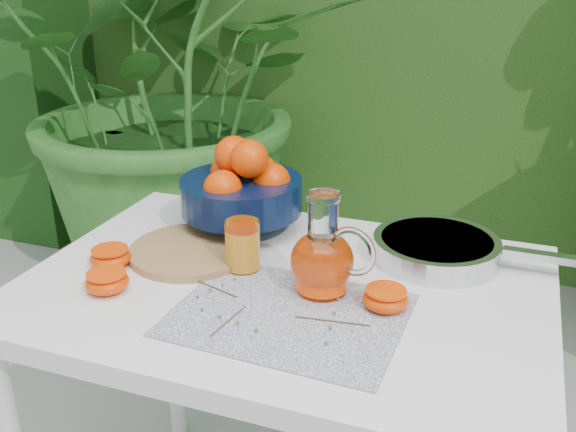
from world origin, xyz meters
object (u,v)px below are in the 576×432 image
(saute_pan, at_px, (438,248))
(juice_pitcher, at_px, (323,258))
(fruit_bowl, at_px, (242,187))
(white_table, at_px, (285,318))
(cutting_board, at_px, (192,251))

(saute_pan, bearing_deg, juice_pitcher, -130.30)
(fruit_bowl, distance_m, juice_pitcher, 0.35)
(white_table, height_order, fruit_bowl, fruit_bowl)
(white_table, relative_size, juice_pitcher, 5.13)
(white_table, height_order, cutting_board, cutting_board)
(white_table, bearing_deg, juice_pitcher, -10.39)
(white_table, relative_size, fruit_bowl, 3.04)
(cutting_board, distance_m, fruit_bowl, 0.20)
(juice_pitcher, bearing_deg, white_table, 169.61)
(juice_pitcher, distance_m, saute_pan, 0.29)
(cutting_board, height_order, saute_pan, saute_pan)
(cutting_board, bearing_deg, fruit_bowl, 74.97)
(fruit_bowl, height_order, juice_pitcher, fruit_bowl)
(cutting_board, xyz_separation_m, fruit_bowl, (0.05, 0.17, 0.09))
(white_table, xyz_separation_m, saute_pan, (0.26, 0.20, 0.11))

